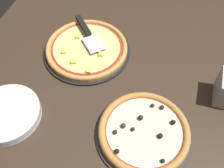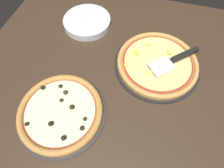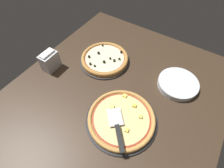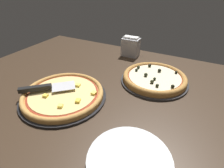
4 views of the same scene
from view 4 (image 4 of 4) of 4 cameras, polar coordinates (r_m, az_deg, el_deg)
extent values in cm
cube|color=#38281C|center=(86.03, -6.74, -2.73)|extent=(148.17, 120.00, 3.60)
cylinder|color=black|center=(81.40, -15.50, -4.13)|extent=(38.01, 38.01, 1.00)
cylinder|color=#C68E47|center=(80.68, -15.63, -3.41)|extent=(35.73, 35.73, 1.50)
torus|color=#C68E47|center=(80.26, -15.71, -2.97)|extent=(35.73, 35.73, 2.10)
cylinder|color=maroon|center=(80.22, -15.71, -2.93)|extent=(31.05, 31.05, 0.15)
cylinder|color=#E5C67A|center=(80.15, -15.73, -2.86)|extent=(29.29, 29.29, 0.40)
cube|color=#F9E05B|center=(76.32, -5.96, -2.94)|extent=(1.97, 2.27, 1.06)
cube|color=#F9E05B|center=(82.74, -11.13, -0.37)|extent=(2.64, 2.39, 1.06)
cube|color=yellow|center=(72.83, -11.07, -5.39)|extent=(2.48, 2.72, 1.06)
cube|color=#F4D64C|center=(79.51, -20.90, -3.58)|extent=(2.35, 2.14, 1.06)
cube|color=#F9E05B|center=(71.79, -16.51, -6.90)|extent=(2.41, 2.42, 1.06)
cylinder|color=#2D2D30|center=(92.70, 13.54, 1.01)|extent=(34.00, 34.00, 1.00)
cylinder|color=#B77F3D|center=(91.98, 13.65, 1.78)|extent=(31.96, 31.96, 1.89)
torus|color=#B77F3D|center=(91.52, 13.73, 2.28)|extent=(31.96, 31.96, 2.52)
cylinder|color=#A33823|center=(91.48, 13.73, 2.33)|extent=(27.78, 27.78, 0.15)
cylinder|color=beige|center=(91.42, 13.74, 2.39)|extent=(26.21, 26.21, 0.40)
sphere|color=#282D19|center=(84.59, 12.94, 0.77)|extent=(1.76, 1.76, 1.76)
sphere|color=black|center=(82.40, 14.55, -0.47)|extent=(1.56, 1.56, 1.56)
sphere|color=black|center=(87.55, 13.74, 1.67)|extent=(1.42, 1.42, 1.42)
sphere|color=black|center=(95.65, 15.24, 4.32)|extent=(1.80, 1.80, 1.80)
sphere|color=black|center=(96.95, 8.63, 5.47)|extent=(1.65, 1.65, 1.65)
sphere|color=black|center=(96.82, 20.23, 3.62)|extent=(1.42, 1.42, 1.42)
sphere|color=black|center=(83.69, 19.22, -0.73)|extent=(1.69, 1.69, 1.69)
sphere|color=black|center=(99.85, 12.21, 5.94)|extent=(1.74, 1.74, 1.74)
sphere|color=black|center=(89.81, 10.99, 3.00)|extent=(1.84, 1.84, 1.84)
sphere|color=black|center=(94.03, 7.99, 4.57)|extent=(1.45, 1.45, 1.45)
cube|color=silver|center=(82.22, -15.53, -0.70)|extent=(12.48, 12.33, 0.24)
cube|color=black|center=(83.20, -23.78, -1.31)|extent=(11.60, 10.95, 2.00)
cylinder|color=silver|center=(55.88, 5.53, -24.92)|extent=(24.30, 24.30, 0.70)
cylinder|color=silver|center=(55.29, 5.57, -24.53)|extent=(24.30, 24.30, 0.70)
cylinder|color=silver|center=(54.71, 5.61, -24.13)|extent=(24.30, 24.30, 0.70)
cylinder|color=silver|center=(54.13, 5.65, -23.71)|extent=(24.30, 24.30, 0.70)
cylinder|color=silver|center=(53.55, 5.70, -23.29)|extent=(24.30, 24.30, 0.70)
cube|color=#B2B2B7|center=(119.41, 6.12, 11.85)|extent=(11.09, 7.55, 11.93)
cube|color=white|center=(117.31, 6.30, 14.86)|extent=(9.42, 4.16, 1.20)
camera|label=1|loc=(0.91, 63.67, 44.12)|focal=42.00mm
camera|label=2|loc=(1.06, 5.38, 41.58)|focal=28.00mm
camera|label=3|loc=(0.98, -62.09, 43.22)|focal=28.00mm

